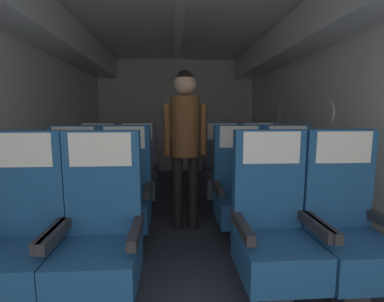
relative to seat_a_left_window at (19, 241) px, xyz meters
name	(u,v)px	position (x,y,z in m)	size (l,w,h in m)	color
ground	(182,224)	(0.98, 1.28, -0.46)	(3.40, 5.99, 0.02)	#2D3342
fuselage_shell	(181,69)	(0.98, 1.53, 1.21)	(3.28, 5.64, 2.31)	silver
seat_a_left_window	(19,241)	(0.00, 0.00, 0.00)	(0.48, 0.47, 1.07)	#38383D
seat_a_left_aisle	(100,239)	(0.46, -0.01, 0.00)	(0.48, 0.47, 1.07)	#38383D
seat_a_right_aisle	(347,231)	(1.96, -0.01, 0.00)	(0.48, 0.47, 1.07)	#38383D
seat_a_right_window	(274,232)	(1.50, 0.01, 0.00)	(0.48, 0.47, 1.07)	#38383D
seat_b_left_window	(73,197)	(0.01, 0.83, 0.00)	(0.48, 0.47, 1.07)	#38383D
seat_b_left_aisle	(124,196)	(0.45, 0.83, 0.00)	(0.48, 0.47, 1.07)	#38383D
seat_b_right_aisle	(289,193)	(1.95, 0.83, 0.00)	(0.48, 0.47, 1.07)	#38383D
seat_b_right_window	(240,193)	(1.50, 0.85, 0.00)	(0.48, 0.47, 1.07)	#38383D
seat_c_left_window	(98,176)	(0.00, 1.68, 0.00)	(0.48, 0.47, 1.07)	#38383D
seat_c_left_aisle	(137,175)	(0.46, 1.69, 0.00)	(0.48, 0.47, 1.07)	#38383D
seat_c_right_aisle	(259,173)	(1.95, 1.67, 0.00)	(0.48, 0.47, 1.07)	#38383D
seat_c_right_window	(223,174)	(1.49, 1.68, 0.00)	(0.48, 0.47, 1.07)	#38383D
flight_attendant	(185,133)	(1.01, 1.15, 0.53)	(0.43, 0.28, 1.59)	black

